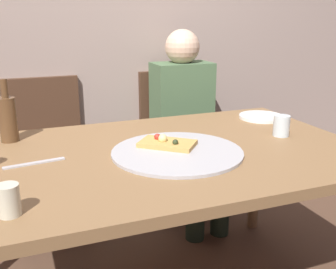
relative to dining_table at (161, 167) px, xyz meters
The scene contains 12 objects.
back_wall 1.27m from the dining_table, 90.00° to the left, with size 6.00×0.10×2.60m, color gray.
dining_table is the anchor object (origin of this frame).
pizza_tray 0.10m from the dining_table, 48.37° to the right, with size 0.52×0.52×0.01m, color #ADADB2.
pizza_slice_last 0.10m from the dining_table, 31.11° to the left, with size 0.25×0.24×0.05m.
wine_bottle 0.68m from the dining_table, 147.60° to the left, with size 0.08×0.08×0.27m.
tumbler_near 0.58m from the dining_table, ahead, with size 0.07×0.07×0.09m, color silver.
tumbler_far 0.67m from the dining_table, 148.35° to the right, with size 0.06×0.06×0.09m, color beige.
plate_stack 0.74m from the dining_table, 23.96° to the left, with size 0.23×0.23×0.02m, color white.
table_knife 0.49m from the dining_table, behind, with size 0.22×0.02×0.01m, color #B7B7BC.
chair_left 0.99m from the dining_table, 112.79° to the left, with size 0.44×0.44×0.90m.
chair_right 1.02m from the dining_table, 63.54° to the left, with size 0.44×0.44×0.90m.
guest_in_sweater 0.88m from the dining_table, 59.14° to the left, with size 0.36×0.56×1.17m.
Camera 1 is at (-0.52, -1.42, 1.26)m, focal length 42.75 mm.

